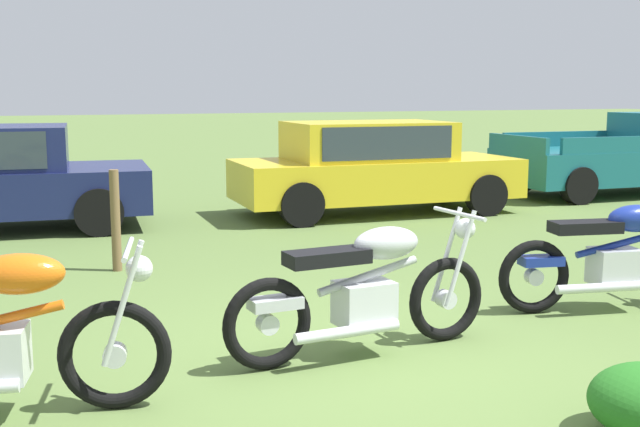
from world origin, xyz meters
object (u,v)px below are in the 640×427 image
Objects in this scene: motorcycle_blue at (616,256)px; motorcycle_silver at (365,290)px; car_yellow at (372,163)px; fence_post_wooden at (116,221)px.

motorcycle_silver is at bearing -163.08° from motorcycle_blue.
motorcycle_silver is 6.65m from car_yellow.
motorcycle_silver is 1.02× the size of motorcycle_blue.
motorcycle_blue is at bearing -91.51° from car_yellow.
motorcycle_silver is 0.47× the size of car_yellow.
motorcycle_silver is 3.65m from fence_post_wooden.
car_yellow is at bearing 30.29° from fence_post_wooden.
motorcycle_blue is (2.55, 0.23, -0.00)m from motorcycle_silver.
motorcycle_silver is at bearing -113.79° from car_yellow.
motorcycle_blue is 4.98m from fence_post_wooden.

